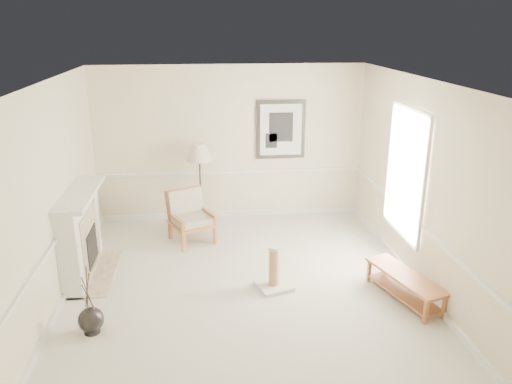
{
  "coord_description": "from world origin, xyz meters",
  "views": [
    {
      "loc": [
        -0.53,
        -6.37,
        3.61
      ],
      "look_at": [
        0.26,
        0.7,
        1.18
      ],
      "focal_mm": 35.0,
      "sensor_mm": 36.0,
      "label": 1
    }
  ],
  "objects_px": {
    "floor_vase": "(91,320)",
    "scratching_post": "(274,275)",
    "armchair": "(189,214)",
    "bench": "(405,283)",
    "floor_lamp": "(199,154)"
  },
  "relations": [
    {
      "from": "floor_vase",
      "to": "scratching_post",
      "type": "height_order",
      "value": "floor_vase"
    },
    {
      "from": "floor_vase",
      "to": "armchair",
      "type": "distance_m",
      "value": 2.92
    },
    {
      "from": "armchair",
      "to": "scratching_post",
      "type": "bearing_deg",
      "value": -81.37
    },
    {
      "from": "armchair",
      "to": "bench",
      "type": "relative_size",
      "value": 0.68
    },
    {
      "from": "floor_lamp",
      "to": "scratching_post",
      "type": "height_order",
      "value": "floor_lamp"
    },
    {
      "from": "armchair",
      "to": "bench",
      "type": "height_order",
      "value": "armchair"
    },
    {
      "from": "floor_vase",
      "to": "armchair",
      "type": "bearing_deg",
      "value": 66.38
    },
    {
      "from": "floor_lamp",
      "to": "bench",
      "type": "relative_size",
      "value": 1.14
    },
    {
      "from": "armchair",
      "to": "bench",
      "type": "bearing_deg",
      "value": -63.19
    },
    {
      "from": "floor_vase",
      "to": "bench",
      "type": "distance_m",
      "value": 4.11
    },
    {
      "from": "bench",
      "to": "scratching_post",
      "type": "height_order",
      "value": "scratching_post"
    },
    {
      "from": "floor_vase",
      "to": "bench",
      "type": "xyz_separation_m",
      "value": [
        4.1,
        0.33,
        0.08
      ]
    },
    {
      "from": "floor_vase",
      "to": "floor_lamp",
      "type": "bearing_deg",
      "value": 67.82
    },
    {
      "from": "armchair",
      "to": "floor_lamp",
      "type": "bearing_deg",
      "value": 48.93
    },
    {
      "from": "floor_lamp",
      "to": "scratching_post",
      "type": "relative_size",
      "value": 2.39
    }
  ]
}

